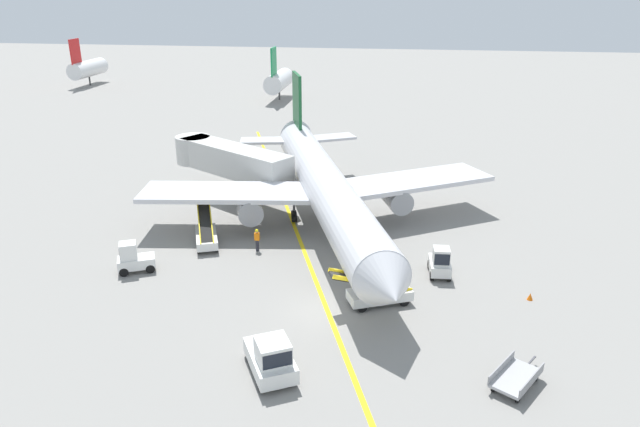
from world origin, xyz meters
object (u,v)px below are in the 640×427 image
Objects in this scene: jet_bridge at (224,158)px; safety_cone_nose_right at (186,201)px; airliner at (324,186)px; baggage_tug_near_wing at (134,259)px; ground_crew_marshaller at (257,239)px; pushback_tug at (271,358)px; safety_cone_nose_left at (530,296)px; belt_loader_aft_hold at (378,292)px; belt_loader_forward_hold at (206,234)px; baggage_tug_by_cargo_door at (440,263)px; baggage_cart_loaded at (516,378)px.

safety_cone_nose_right is at bearing -142.11° from jet_bridge.
airliner is 15.10m from baggage_tug_near_wing.
jet_bridge is 12.58m from ground_crew_marshaller.
ground_crew_marshaller is (7.34, 4.33, -0.02)m from baggage_tug_near_wing.
pushback_tug is 9.25× the size of safety_cone_nose_left.
pushback_tug is at bearing -89.73° from airliner.
jet_bridge is 27.74× the size of safety_cone_nose_right.
pushback_tug reaches higher than safety_cone_nose_left.
pushback_tug is 9.25× the size of safety_cone_nose_right.
belt_loader_aft_hold is at bearing 57.87° from pushback_tug.
baggage_tug_near_wing is at bearing -124.04° from belt_loader_forward_hold.
airliner reaches higher than safety_cone_nose_left.
pushback_tug is (0.09, -18.97, -2.42)m from airliner.
safety_cone_nose_right is at bearing 140.08° from belt_loader_aft_hold.
airliner is at bearing -14.89° from safety_cone_nose_right.
pushback_tug is at bearing -60.22° from belt_loader_forward_hold.
belt_loader_aft_hold is (4.77, 7.60, -0.22)m from pushback_tug.
airliner is at bearing 140.67° from baggage_tug_by_cargo_door.
safety_cone_nose_right is (-4.66, 7.99, -0.56)m from belt_loader_forward_hold.
pushback_tug is at bearing -60.06° from safety_cone_nose_right.
pushback_tug is 14.65m from baggage_tug_by_cargo_door.
airliner is at bearing 39.66° from baggage_tug_near_wing.
airliner is 7.09m from ground_crew_marshaller.
belt_loader_aft_hold is at bearing -49.41° from jet_bridge.
belt_loader_forward_hold reaches higher than safety_cone_nose_right.
ground_crew_marshaller is (-9.00, 6.19, 0.13)m from belt_loader_aft_hold.
safety_cone_nose_left is at bearing -34.11° from airliner.
belt_loader_forward_hold is at bearing 167.49° from safety_cone_nose_left.
belt_loader_forward_hold is at bearing 119.78° from pushback_tug.
baggage_tug_by_cargo_door is at bearing -34.82° from jet_bridge.
belt_loader_forward_hold is 3.01× the size of ground_crew_marshaller.
belt_loader_aft_hold is at bearing -6.52° from baggage_tug_near_wing.
pushback_tug is 25.84m from safety_cone_nose_right.
baggage_cart_loaded is at bearing -56.82° from airliner.
ground_crew_marshaller is at bearing -44.73° from safety_cone_nose_right.
jet_bridge is 7.18× the size of ground_crew_marshaller.
airliner is 13.63m from safety_cone_nose_right.
baggage_tug_near_wing is at bearing -96.25° from jet_bridge.
baggage_tug_near_wing reaches higher than safety_cone_nose_left.
belt_loader_aft_hold reaches higher than ground_crew_marshaller.
baggage_tug_near_wing reaches higher than ground_crew_marshaller.
baggage_tug_near_wing and baggage_tug_by_cargo_door have the same top height.
belt_loader_aft_hold is (16.33, -1.87, -0.15)m from baggage_tug_near_wing.
baggage_tug_near_wing is 25.52m from safety_cone_nose_left.
baggage_cart_loaded is (21.62, -23.82, -3.07)m from jet_bridge.
ground_crew_marshaller is 3.86× the size of safety_cone_nose_left.
jet_bridge is at bearing 37.89° from safety_cone_nose_right.
baggage_tug_near_wing is at bearing 159.79° from baggage_cart_loaded.
belt_loader_aft_hold is (14.66, -17.11, -2.77)m from jet_bridge.
airliner is 11.36m from jet_bridge.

